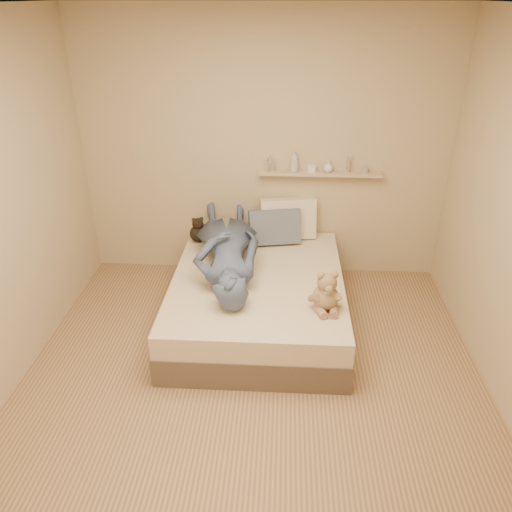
# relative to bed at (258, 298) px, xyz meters

# --- Properties ---
(room) EXTENTS (3.80, 3.80, 3.80)m
(room) POSITION_rel_bed_xyz_m (0.00, -0.93, 1.08)
(room) COLOR #9D7C51
(room) RESTS_ON ground
(bed) EXTENTS (1.50, 1.90, 0.45)m
(bed) POSITION_rel_bed_xyz_m (0.00, 0.00, 0.00)
(bed) COLOR brown
(bed) RESTS_ON floor
(game_console) EXTENTS (0.19, 0.14, 0.06)m
(game_console) POSITION_rel_bed_xyz_m (-0.19, -0.53, 0.38)
(game_console) COLOR silver
(game_console) RESTS_ON bed
(teddy_bear) EXTENTS (0.28, 0.28, 0.34)m
(teddy_bear) POSITION_rel_bed_xyz_m (0.56, -0.48, 0.37)
(teddy_bear) COLOR #987C53
(teddy_bear) RESTS_ON bed
(dark_plush) EXTENTS (0.17, 0.17, 0.26)m
(dark_plush) POSITION_rel_bed_xyz_m (-0.63, 0.67, 0.34)
(dark_plush) COLOR black
(dark_plush) RESTS_ON bed
(pillow_cream) EXTENTS (0.58, 0.32, 0.42)m
(pillow_cream) POSITION_rel_bed_xyz_m (0.25, 0.83, 0.43)
(pillow_cream) COLOR beige
(pillow_cream) RESTS_ON bed
(pillow_grey) EXTENTS (0.54, 0.32, 0.37)m
(pillow_grey) POSITION_rel_bed_xyz_m (0.13, 0.69, 0.40)
(pillow_grey) COLOR slate
(pillow_grey) RESTS_ON bed
(person) EXTENTS (0.81, 1.69, 0.39)m
(person) POSITION_rel_bed_xyz_m (-0.29, 0.17, 0.42)
(person) COLOR #424B68
(person) RESTS_ON bed
(wall_shelf) EXTENTS (1.20, 0.12, 0.03)m
(wall_shelf) POSITION_rel_bed_xyz_m (0.55, 0.91, 0.88)
(wall_shelf) COLOR tan
(wall_shelf) RESTS_ON wall_back
(shelf_bottles) EXTENTS (0.99, 0.13, 0.20)m
(shelf_bottles) POSITION_rel_bed_xyz_m (0.43, 0.91, 0.96)
(shelf_bottles) COLOR silver
(shelf_bottles) RESTS_ON wall_shelf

